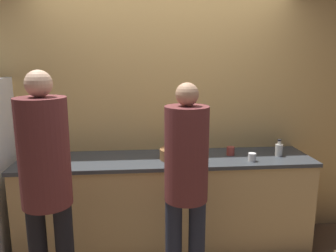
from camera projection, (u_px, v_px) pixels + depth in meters
wall_back at (163, 113)px, 3.36m from camera, size 5.20×0.06×2.60m
counter at (166, 202)px, 3.22m from camera, size 2.78×0.65×0.93m
person_left at (46, 176)px, 2.24m from camera, size 0.34×0.34×1.78m
person_center at (186, 176)px, 2.44m from camera, size 0.33×0.33×1.69m
fruit_bowl at (175, 154)px, 3.07m from camera, size 0.29×0.29×0.14m
utensil_crock at (41, 149)px, 3.15m from camera, size 0.10×0.10×0.24m
bottle_clear at (279, 149)px, 3.16m from camera, size 0.07×0.07×0.16m
cup_red at (231, 151)px, 3.19m from camera, size 0.08×0.08×0.08m
cup_white at (252, 157)px, 3.00m from camera, size 0.07×0.07×0.08m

